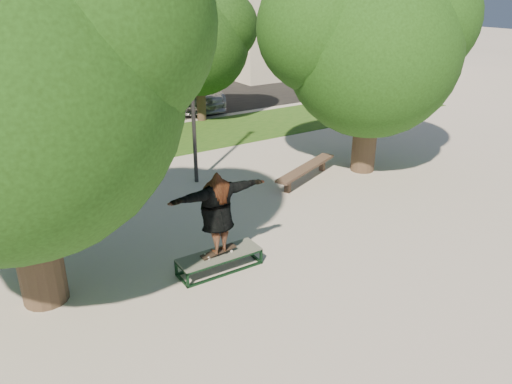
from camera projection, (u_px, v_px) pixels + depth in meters
ground at (258, 261)px, 10.95m from camera, size 120.00×120.00×0.00m
grass_strip at (143, 144)px, 18.81m from camera, size 30.00×4.00×0.02m
asphalt_strip at (72, 113)px, 23.35m from camera, size 40.00×8.00×0.01m
tree_right at (369, 39)px, 14.70m from camera, size 6.24×5.33×6.51m
bg_tree_mid at (54, 31)px, 18.22m from camera, size 5.76×4.92×6.24m
bg_tree_right at (196, 38)px, 20.77m from camera, size 5.04×4.31×5.43m
lamppost at (191, 78)px, 14.10m from camera, size 0.25×0.15×6.11m
side_building at (302, 7)px, 35.42m from camera, size 15.00×10.00×8.00m
grind_box at (219, 262)px, 10.56m from camera, size 1.80×0.60×0.38m
skater_rig at (217, 213)px, 10.11m from camera, size 2.18×0.61×1.85m
bench at (306, 169)px, 15.24m from camera, size 2.91×1.55×0.46m
car_grey at (111, 99)px, 22.35m from camera, size 3.38×6.14×1.63m
car_silver_b at (189, 89)px, 24.56m from camera, size 3.09×5.87×1.62m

